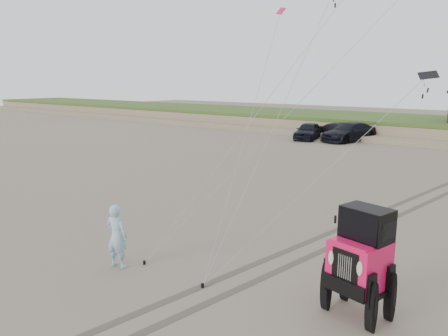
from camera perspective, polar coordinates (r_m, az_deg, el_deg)
The scene contains 9 objects.
ground at distance 12.58m, azimuth -4.55°, elevation -14.54°, with size 160.00×160.00×0.00m, color #6B6054.
truck_a at distance 41.83m, azimuth 10.93°, elevation 4.79°, with size 1.88×4.68×1.59m, color black.
truck_b at distance 42.98m, azimuth 15.33°, elevation 4.69°, with size 1.58×4.53×1.49m, color black.
truck_c at distance 41.32m, azimuth 16.03°, elevation 4.54°, with size 2.38×5.87×1.70m, color black.
jeep at distance 10.95m, azimuth 17.17°, elevation -13.08°, with size 2.43×5.64×2.10m, color #E51350, non-canonical shape.
man at distance 13.44m, azimuth -13.83°, elevation -8.62°, with size 0.71×0.46×1.94m, color #85B2CE.
stake_main at distance 13.76m, azimuth -10.37°, elevation -12.05°, with size 0.08×0.08×0.12m, color black.
stake_aux at distance 12.20m, azimuth -2.83°, elevation -15.08°, with size 0.08×0.08×0.12m, color black.
tire_tracks at distance 18.06m, azimuth 18.19°, elevation -6.88°, with size 5.22×29.74×0.01m.
Camera 1 is at (7.80, -8.19, 5.51)m, focal length 35.00 mm.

